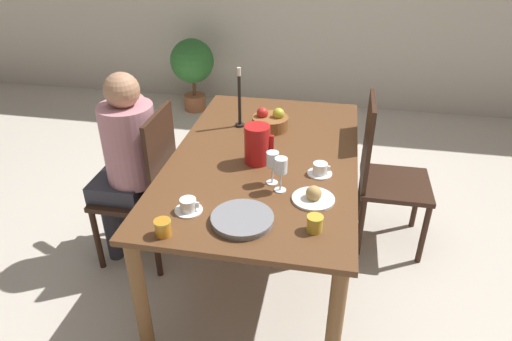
% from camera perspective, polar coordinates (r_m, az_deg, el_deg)
% --- Properties ---
extents(ground_plane, '(20.00, 20.00, 0.00)m').
position_cam_1_polar(ground_plane, '(2.93, 0.94, -10.65)').
color(ground_plane, beige).
extents(dining_table, '(1.01, 1.69, 0.72)m').
position_cam_1_polar(dining_table, '(2.56, 1.06, 0.10)').
color(dining_table, brown).
rests_on(dining_table, ground_plane).
extents(chair_person_side, '(0.42, 0.42, 0.97)m').
position_cam_1_polar(chair_person_side, '(2.73, -13.61, -1.81)').
color(chair_person_side, '#331E14').
rests_on(chair_person_side, ground_plane).
extents(chair_opposite, '(0.42, 0.42, 0.97)m').
position_cam_1_polar(chair_opposite, '(2.89, 15.65, -0.25)').
color(chair_opposite, '#331E14').
rests_on(chair_opposite, ground_plane).
extents(person_seated, '(0.39, 0.41, 1.18)m').
position_cam_1_polar(person_seated, '(2.68, -15.90, 1.95)').
color(person_seated, '#33333D').
rests_on(person_seated, ground_plane).
extents(red_pitcher, '(0.16, 0.14, 0.21)m').
position_cam_1_polar(red_pitcher, '(2.40, 0.15, 3.31)').
color(red_pitcher, red).
rests_on(red_pitcher, dining_table).
extents(wine_glass_water, '(0.06, 0.06, 0.17)m').
position_cam_1_polar(wine_glass_water, '(2.20, 2.09, 1.22)').
color(wine_glass_water, white).
rests_on(wine_glass_water, dining_table).
extents(wine_glass_juice, '(0.06, 0.06, 0.18)m').
position_cam_1_polar(wine_glass_juice, '(2.14, 3.14, 0.38)').
color(wine_glass_juice, white).
rests_on(wine_glass_juice, dining_table).
extents(teacup_near_person, '(0.13, 0.13, 0.06)m').
position_cam_1_polar(teacup_near_person, '(2.07, -8.46, -4.41)').
color(teacup_near_person, white).
rests_on(teacup_near_person, dining_table).
extents(teacup_across, '(0.13, 0.13, 0.06)m').
position_cam_1_polar(teacup_across, '(2.35, 8.01, 0.11)').
color(teacup_across, white).
rests_on(teacup_across, dining_table).
extents(serving_tray, '(0.28, 0.28, 0.03)m').
position_cam_1_polar(serving_tray, '(1.99, -1.72, -6.11)').
color(serving_tray, gray).
rests_on(serving_tray, dining_table).
extents(bread_plate, '(0.20, 0.20, 0.08)m').
position_cam_1_polar(bread_plate, '(2.14, 7.19, -3.23)').
color(bread_plate, white).
rests_on(bread_plate, dining_table).
extents(jam_jar_amber, '(0.07, 0.07, 0.07)m').
position_cam_1_polar(jam_jar_amber, '(1.94, 7.36, -6.52)').
color(jam_jar_amber, gold).
rests_on(jam_jar_amber, dining_table).
extents(jam_jar_red, '(0.07, 0.07, 0.07)m').
position_cam_1_polar(jam_jar_red, '(1.94, -11.56, -6.95)').
color(jam_jar_red, '#C67A1E').
rests_on(jam_jar_red, dining_table).
extents(fruit_bowl, '(0.22, 0.22, 0.13)m').
position_cam_1_polar(fruit_bowl, '(2.81, 1.80, 6.16)').
color(fruit_bowl, brown).
rests_on(fruit_bowl, dining_table).
extents(candlestick_tall, '(0.06, 0.06, 0.37)m').
position_cam_1_polar(candlestick_tall, '(2.80, -2.07, 8.37)').
color(candlestick_tall, black).
rests_on(candlestick_tall, dining_table).
extents(potted_plant, '(0.45, 0.45, 0.76)m').
position_cam_1_polar(potted_plant, '(4.86, -7.96, 12.95)').
color(potted_plant, '#A8603D').
rests_on(potted_plant, ground_plane).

